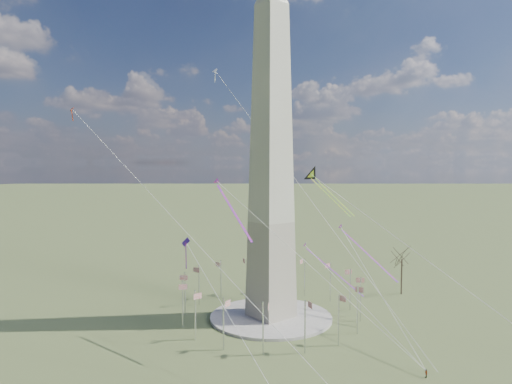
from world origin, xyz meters
TOP-DOWN VIEW (x-y plane):
  - ground at (0.00, 0.00)m, footprint 2000.00×2000.00m
  - plaza at (0.00, 0.00)m, footprint 36.00×36.00m
  - washington_monument at (0.00, 0.00)m, footprint 15.56×15.56m
  - flagpole_ring at (-0.00, -0.00)m, footprint 54.40×54.40m
  - tree_near at (51.69, -10.04)m, footprint 10.63×10.63m
  - person_centre at (1.38, -49.26)m, footprint 1.18×0.83m
  - kite_delta_black at (28.96, 10.69)m, footprint 7.33×19.72m
  - kite_diamond_purple at (-25.70, 4.93)m, footprint 1.86×2.87m
  - kite_streamer_left at (22.95, -14.07)m, footprint 1.99×21.19m
  - kite_streamer_mid at (-19.99, -6.45)m, footprint 5.14×20.61m
  - kite_streamer_right at (19.15, -3.62)m, footprint 6.52×20.53m
  - kite_small_red at (-45.37, 33.61)m, footprint 1.29×1.91m
  - kite_small_white at (9.60, 43.07)m, footprint 1.45×2.28m

SIDE VIEW (x-z plane):
  - ground at x=0.00m, z-range 0.00..0.00m
  - plaza at x=0.00m, z-range 0.00..0.80m
  - person_centre at x=1.38m, z-range 0.00..1.87m
  - flagpole_ring at x=0.00m, z-range 0.77..13.77m
  - tree_near at x=51.69m, z-range 3.97..22.56m
  - kite_streamer_right at x=19.15m, z-range 7.34..21.69m
  - kite_streamer_left at x=22.95m, z-range 13.85..28.40m
  - kite_diamond_purple at x=-25.70m, z-range 19.64..28.38m
  - kite_streamer_mid at x=-19.99m, z-range 29.06..43.32m
  - kite_delta_black at x=28.96m, z-range 32.73..49.13m
  - washington_monument at x=0.00m, z-range -2.05..97.95m
  - kite_small_red at x=-45.37m, z-range 58.64..62.72m
  - kite_small_white at x=9.60m, z-range 77.22..82.27m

